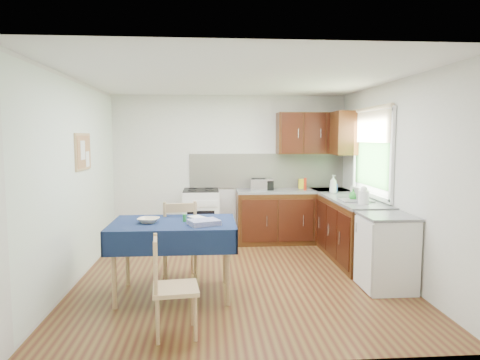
{
  "coord_description": "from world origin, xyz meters",
  "views": [
    {
      "loc": [
        -0.38,
        -5.3,
        1.78
      ],
      "look_at": [
        0.03,
        0.13,
        1.24
      ],
      "focal_mm": 32.0,
      "sensor_mm": 36.0,
      "label": 1
    }
  ],
  "objects": [
    {
      "name": "floor",
      "position": [
        0.0,
        0.0,
        0.0
      ],
      "size": [
        4.2,
        4.2,
        0.0
      ],
      "primitive_type": "plane",
      "color": "#4E2315",
      "rests_on": "ground"
    },
    {
      "name": "ceiling",
      "position": [
        0.0,
        0.0,
        2.5
      ],
      "size": [
        4.0,
        4.2,
        0.02
      ],
      "primitive_type": "cube",
      "color": "white",
      "rests_on": "wall_back"
    },
    {
      "name": "wall_back",
      "position": [
        0.0,
        2.1,
        1.25
      ],
      "size": [
        4.0,
        0.02,
        2.5
      ],
      "primitive_type": "cube",
      "color": "silver",
      "rests_on": "ground"
    },
    {
      "name": "wall_front",
      "position": [
        0.0,
        -2.1,
        1.25
      ],
      "size": [
        4.0,
        0.02,
        2.5
      ],
      "primitive_type": "cube",
      "color": "silver",
      "rests_on": "ground"
    },
    {
      "name": "wall_left",
      "position": [
        -2.0,
        0.0,
        1.25
      ],
      "size": [
        0.02,
        4.2,
        2.5
      ],
      "primitive_type": "cube",
      "color": "white",
      "rests_on": "ground"
    },
    {
      "name": "wall_right",
      "position": [
        2.0,
        0.0,
        1.25
      ],
      "size": [
        0.02,
        4.2,
        2.5
      ],
      "primitive_type": "cube",
      "color": "silver",
      "rests_on": "ground"
    },
    {
      "name": "base_cabinets",
      "position": [
        1.36,
        1.26,
        0.43
      ],
      "size": [
        1.9,
        2.3,
        0.86
      ],
      "color": "black",
      "rests_on": "ground"
    },
    {
      "name": "worktop_back",
      "position": [
        1.05,
        1.8,
        0.88
      ],
      "size": [
        1.9,
        0.6,
        0.04
      ],
      "primitive_type": "cube",
      "color": "slate",
      "rests_on": "base_cabinets"
    },
    {
      "name": "worktop_right",
      "position": [
        1.7,
        0.65,
        0.88
      ],
      "size": [
        0.6,
        1.7,
        0.04
      ],
      "primitive_type": "cube",
      "color": "slate",
      "rests_on": "base_cabinets"
    },
    {
      "name": "worktop_corner",
      "position": [
        1.7,
        1.8,
        0.88
      ],
      "size": [
        0.6,
        0.6,
        0.04
      ],
      "primitive_type": "cube",
      "color": "slate",
      "rests_on": "base_cabinets"
    },
    {
      "name": "splashback",
      "position": [
        0.65,
        2.08,
        1.2
      ],
      "size": [
        2.7,
        0.02,
        0.6
      ],
      "primitive_type": "cube",
      "color": "beige",
      "rests_on": "wall_back"
    },
    {
      "name": "upper_cabinets",
      "position": [
        1.52,
        1.8,
        1.85
      ],
      "size": [
        1.2,
        0.85,
        0.7
      ],
      "color": "black",
      "rests_on": "wall_back"
    },
    {
      "name": "stove",
      "position": [
        -0.5,
        1.8,
        0.46
      ],
      "size": [
        0.6,
        0.61,
        0.92
      ],
      "color": "white",
      "rests_on": "ground"
    },
    {
      "name": "window",
      "position": [
        1.97,
        0.7,
        1.65
      ],
      "size": [
        0.04,
        1.48,
        1.26
      ],
      "color": "#285623",
      "rests_on": "wall_right"
    },
    {
      "name": "fridge",
      "position": [
        1.7,
        -0.55,
        0.44
      ],
      "size": [
        0.58,
        0.6,
        0.89
      ],
      "color": "white",
      "rests_on": "ground"
    },
    {
      "name": "corkboard",
      "position": [
        -1.97,
        0.3,
        1.6
      ],
      "size": [
        0.04,
        0.62,
        0.47
      ],
      "color": "#AD7B56",
      "rests_on": "wall_left"
    },
    {
      "name": "dining_table",
      "position": [
        -0.77,
        -0.54,
        0.73
      ],
      "size": [
        1.38,
        0.93,
        0.84
      ],
      "rotation": [
        0.0,
        0.0,
        0.35
      ],
      "color": "#0F1D3F",
      "rests_on": "ground"
    },
    {
      "name": "chair_far",
      "position": [
        -0.74,
        -0.04,
        0.54
      ],
      "size": [
        0.51,
        0.51,
        1.01
      ],
      "rotation": [
        0.0,
        0.0,
        3.29
      ],
      "color": "#AD7B56",
      "rests_on": "ground"
    },
    {
      "name": "chair_near",
      "position": [
        -0.72,
        -1.55,
        0.48
      ],
      "size": [
        0.44,
        0.44,
        0.91
      ],
      "rotation": [
        0.0,
        0.0,
        1.68
      ],
      "color": "#AD7B56",
      "rests_on": "ground"
    },
    {
      "name": "toaster",
      "position": [
        0.46,
        1.72,
        1.0
      ],
      "size": [
        0.27,
        0.17,
        0.21
      ],
      "rotation": [
        0.0,
        0.0,
        0.43
      ],
      "color": "silver",
      "rests_on": "worktop_back"
    },
    {
      "name": "sandwich_press",
      "position": [
        0.55,
        1.85,
        0.99
      ],
      "size": [
        0.33,
        0.29,
        0.19
      ],
      "rotation": [
        0.0,
        0.0,
        -0.35
      ],
      "color": "black",
      "rests_on": "worktop_back"
    },
    {
      "name": "sauce_bottle",
      "position": [
        1.24,
        1.69,
        1.0
      ],
      "size": [
        0.05,
        0.05,
        0.21
      ],
      "primitive_type": "cylinder",
      "color": "red",
      "rests_on": "worktop_back"
    },
    {
      "name": "yellow_packet",
      "position": [
        1.25,
        1.95,
        0.98
      ],
      "size": [
        0.13,
        0.1,
        0.16
      ],
      "primitive_type": "cube",
      "rotation": [
        0.0,
        0.0,
        0.14
      ],
      "color": "yellow",
      "rests_on": "worktop_back"
    },
    {
      "name": "dish_rack",
      "position": [
        1.67,
        0.44,
        0.92
      ],
      "size": [
        0.43,
        0.33,
        0.2
      ],
      "rotation": [
        0.0,
        0.0,
        0.16
      ],
      "color": "gray",
      "rests_on": "worktop_right"
    },
    {
      "name": "kettle",
      "position": [
        1.67,
        0.17,
        1.01
      ],
      "size": [
        0.14,
        0.14,
        0.24
      ],
      "color": "white",
      "rests_on": "worktop_right"
    },
    {
      "name": "cup",
      "position": [
        1.74,
        1.76,
        0.95
      ],
      "size": [
        0.14,
        0.14,
        0.1
      ],
      "primitive_type": "imported",
      "rotation": [
        0.0,
        0.0,
        0.13
      ],
      "color": "silver",
      "rests_on": "worktop_back"
    },
    {
      "name": "soap_bottle_a",
      "position": [
        1.59,
        1.28,
        1.04
      ],
      "size": [
        0.15,
        0.15,
        0.29
      ],
      "primitive_type": "imported",
      "rotation": [
        0.0,
        0.0,
        0.46
      ],
      "color": "white",
      "rests_on": "worktop_right"
    },
    {
      "name": "soap_bottle_b",
      "position": [
        1.64,
        1.4,
        1.0
      ],
      "size": [
        0.12,
        0.12,
        0.19
      ],
      "primitive_type": "imported",
      "rotation": [
        0.0,
        0.0,
        2.46
      ],
      "color": "#1D40AB",
      "rests_on": "worktop_right"
    },
    {
      "name": "soap_bottle_c",
      "position": [
        1.67,
        0.52,
        0.99
      ],
      "size": [
        0.17,
        0.17,
        0.18
      ],
      "primitive_type": "imported",
      "rotation": [
        0.0,
        0.0,
        3.38
      ],
      "color": "green",
      "rests_on": "worktop_right"
    },
    {
      "name": "plate_bowl",
      "position": [
        -1.04,
        -0.58,
        0.87
      ],
      "size": [
        0.28,
        0.28,
        0.06
      ],
      "primitive_type": "imported",
      "rotation": [
        0.0,
        0.0,
        -0.24
      ],
      "color": "beige",
      "rests_on": "dining_table"
    },
    {
      "name": "book",
      "position": [
        -0.58,
        -0.35,
        0.85
      ],
      "size": [
        0.23,
        0.25,
        0.02
      ],
      "primitive_type": "imported",
      "rotation": [
        0.0,
        0.0,
        0.55
      ],
      "color": "white",
      "rests_on": "dining_table"
    },
    {
      "name": "spice_jar",
      "position": [
        -0.65,
        -0.53,
        0.88
      ],
      "size": [
        0.04,
        0.04,
        0.08
      ],
      "primitive_type": "cylinder",
      "color": "#248637",
      "rests_on": "dining_table"
    },
    {
      "name": "tea_towel",
      "position": [
        -0.43,
        -0.73,
        0.87
      ],
      "size": [
        0.38,
        0.34,
        0.06
      ],
      "primitive_type": "cube",
      "rotation": [
        0.0,
        0.0,
        0.37
      ],
      "color": "navy",
      "rests_on": "dining_table"
    }
  ]
}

